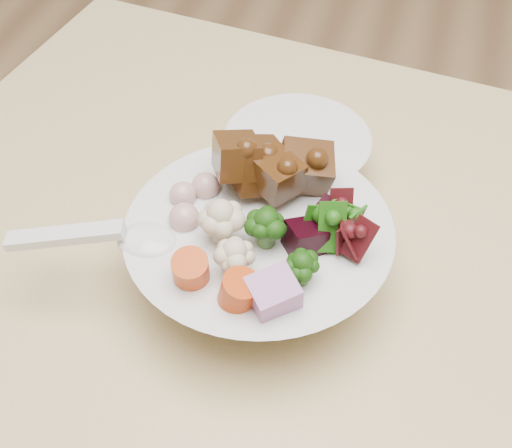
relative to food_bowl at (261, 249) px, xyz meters
The scene contains 3 objects.
food_bowl is the anchor object (origin of this frame).
soup_spoon 0.13m from the food_bowl, 157.13° to the right, with size 0.16×0.07×0.03m.
side_bowl 0.16m from the food_bowl, 90.66° to the left, with size 0.16×0.16×0.05m, color silver, non-canonical shape.
Camera 1 is at (-0.12, -0.46, 1.29)m, focal length 50.00 mm.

